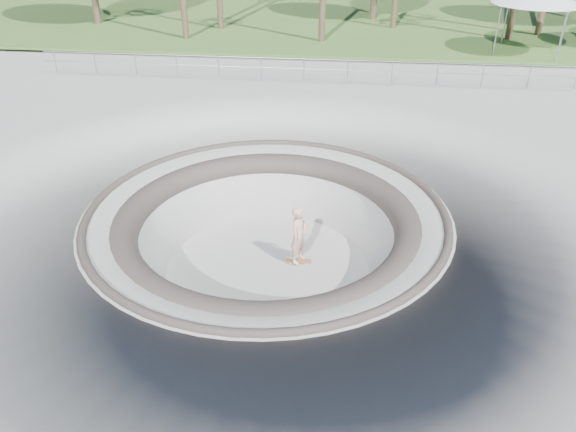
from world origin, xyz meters
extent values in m
plane|color=#A7A7A2|center=(0.00, 0.00, 0.00)|extent=(180.00, 180.00, 0.00)
torus|color=#A7A7A2|center=(0.00, 0.00, -2.00)|extent=(14.00, 14.00, 4.00)
cylinder|color=#A7A7A2|center=(0.00, 0.00, -1.95)|extent=(6.60, 6.60, 0.10)
torus|color=#433C36|center=(0.00, 0.00, -0.02)|extent=(10.24, 10.24, 0.24)
torus|color=#433C36|center=(0.00, 0.00, -0.45)|extent=(8.91, 8.91, 0.81)
ellipsoid|color=brown|center=(-22.00, 55.00, -6.44)|extent=(50.40, 36.00, 23.40)
ellipsoid|color=brown|center=(8.00, 60.00, -7.87)|extent=(61.60, 44.00, 28.60)
cylinder|color=#94989C|center=(0.00, 12.00, 1.17)|extent=(25.00, 0.05, 0.05)
cylinder|color=#94989C|center=(0.00, 12.00, 0.72)|extent=(25.00, 0.05, 0.05)
cube|color=#965B3C|center=(0.89, 0.33, -1.83)|extent=(0.74, 0.25, 0.02)
cylinder|color=silver|center=(0.89, 0.33, -1.86)|extent=(0.04, 0.15, 0.03)
cylinder|color=silver|center=(0.89, 0.33, -1.86)|extent=(0.04, 0.15, 0.03)
cylinder|color=beige|center=(0.89, 0.33, -1.87)|extent=(0.06, 0.03, 0.06)
cylinder|color=beige|center=(0.89, 0.33, -1.87)|extent=(0.06, 0.03, 0.06)
cylinder|color=beige|center=(0.89, 0.33, -1.87)|extent=(0.06, 0.03, 0.06)
cylinder|color=beige|center=(0.89, 0.33, -1.87)|extent=(0.06, 0.03, 0.06)
imported|color=#E4AE93|center=(0.89, 0.33, -0.92)|extent=(0.66, 0.78, 1.81)
cylinder|color=#94989C|center=(9.91, 16.48, 1.48)|extent=(0.06, 0.06, 2.40)
cylinder|color=#94989C|center=(12.96, 16.48, 1.48)|extent=(0.06, 0.06, 2.40)
cylinder|color=#94989C|center=(9.91, 19.52, 1.48)|extent=(0.06, 0.06, 2.40)
cylinder|color=#94989C|center=(12.96, 19.52, 1.48)|extent=(0.06, 0.06, 2.40)
cube|color=silver|center=(11.44, 18.00, 2.79)|extent=(4.19, 4.19, 0.08)
camera|label=1|loc=(2.13, -13.54, 7.90)|focal=35.00mm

